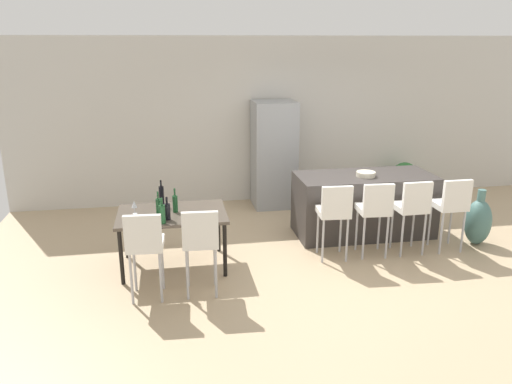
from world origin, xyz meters
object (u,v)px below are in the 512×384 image
at_px(dining_chair_near, 145,242).
at_px(bar_chair_right, 412,205).
at_px(wine_bottle_end, 175,203).
at_px(fruit_bowl, 366,174).
at_px(kitchen_island, 364,205).
at_px(floor_vase, 478,221).
at_px(dining_chair_far, 200,238).
at_px(refrigerator, 274,154).
at_px(bar_chair_left, 334,210).
at_px(bar_chair_middle, 375,208).
at_px(wine_bottle_right, 162,214).
at_px(wine_bottle_corner, 161,195).
at_px(wine_bottle_middle, 159,208).
at_px(bar_chair_far, 451,203).
at_px(wine_glass_left, 134,204).
at_px(dining_table, 172,218).
at_px(wine_bottle_near, 167,211).
at_px(potted_plant, 405,177).

bearing_deg(dining_chair_near, bar_chair_right, 10.96).
bearing_deg(wine_bottle_end, fruit_bowl, 12.07).
height_order(kitchen_island, floor_vase, kitchen_island).
bearing_deg(kitchen_island, fruit_bowl, -109.61).
bearing_deg(dining_chair_far, refrigerator, 64.22).
bearing_deg(bar_chair_left, dining_chair_far, -159.31).
bearing_deg(bar_chair_middle, wine_bottle_right, -175.26).
relative_size(kitchen_island, bar_chair_right, 1.93).
bearing_deg(wine_bottle_corner, dining_chair_far, -69.68).
distance_m(wine_bottle_middle, fruit_bowl, 3.07).
distance_m(bar_chair_far, wine_bottle_end, 3.72).
bearing_deg(dining_chair_far, floor_vase, 11.68).
bearing_deg(bar_chair_left, kitchen_island, 47.92).
distance_m(bar_chair_right, bar_chair_far, 0.57).
relative_size(dining_chair_far, wine_glass_left, 6.03).
xyz_separation_m(bar_chair_left, bar_chair_far, (1.67, -0.00, 0.00)).
bearing_deg(wine_bottle_corner, floor_vase, -4.20).
xyz_separation_m(dining_table, wine_bottle_right, (-0.11, -0.36, 0.19)).
distance_m(bar_chair_middle, bar_chair_right, 0.53).
relative_size(wine_bottle_right, fruit_bowl, 1.14).
height_order(wine_glass_left, floor_vase, wine_glass_left).
distance_m(wine_bottle_corner, wine_bottle_right, 0.71).
bearing_deg(wine_bottle_right, fruit_bowl, 18.44).
distance_m(wine_bottle_corner, wine_bottle_middle, 0.49).
bearing_deg(dining_chair_far, dining_chair_near, 180.00).
relative_size(bar_chair_middle, fruit_bowl, 3.79).
bearing_deg(kitchen_island, bar_chair_left, -132.08).
bearing_deg(wine_bottle_corner, wine_glass_left, -137.60).
height_order(bar_chair_right, wine_bottle_end, wine_bottle_end).
bearing_deg(wine_bottle_end, dining_chair_near, -113.17).
height_order(dining_chair_far, wine_bottle_middle, wine_bottle_middle).
bearing_deg(fruit_bowl, bar_chair_right, -63.13).
height_order(dining_chair_far, wine_bottle_near, dining_chair_far).
relative_size(wine_bottle_right, floor_vase, 0.39).
height_order(bar_chair_right, potted_plant, bar_chair_right).
distance_m(bar_chair_middle, bar_chair_far, 1.10).
height_order(bar_chair_right, wine_bottle_near, bar_chair_right).
height_order(wine_bottle_near, potted_plant, wine_bottle_near).
height_order(wine_bottle_corner, wine_glass_left, wine_bottle_corner).
distance_m(dining_chair_far, wine_glass_left, 1.15).
height_order(bar_chair_right, dining_chair_far, same).
xyz_separation_m(wine_bottle_right, floor_vase, (4.42, 0.38, -0.52)).
height_order(bar_chair_left, dining_chair_far, same).
bearing_deg(potted_plant, wine_bottle_corner, -156.42).
bearing_deg(wine_bottle_right, wine_glass_left, 130.83).
bearing_deg(potted_plant, kitchen_island, -132.22).
bearing_deg(bar_chair_right, dining_table, 177.58).
distance_m(bar_chair_middle, dining_chair_far, 2.45).
bearing_deg(kitchen_island, bar_chair_far, -41.68).
distance_m(wine_bottle_right, refrigerator, 3.25).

